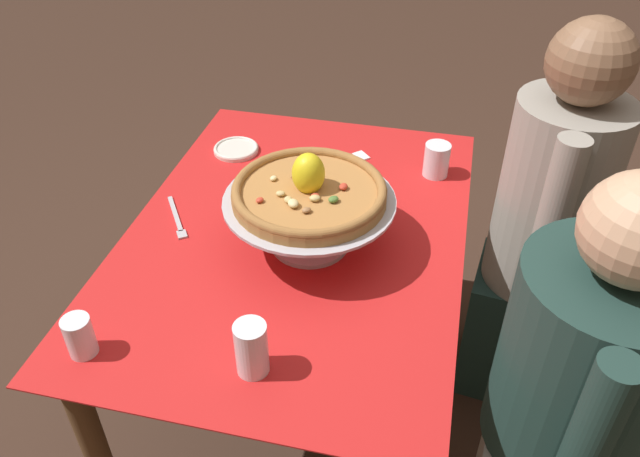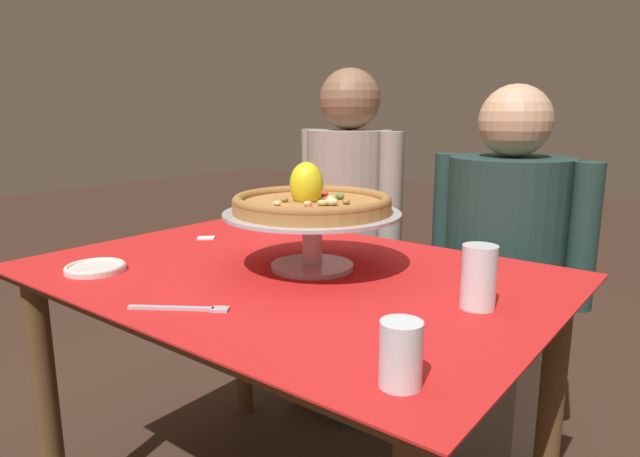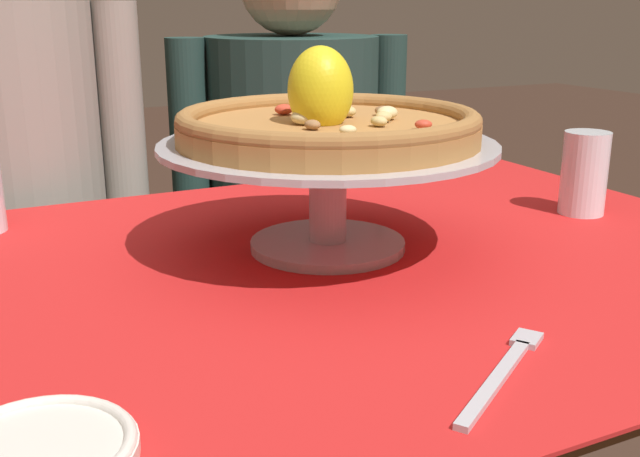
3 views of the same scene
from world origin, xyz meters
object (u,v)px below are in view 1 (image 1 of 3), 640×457
diner_right (572,404)px  pizza (309,191)px  water_glass_side_right (252,351)px  water_glass_back_left (436,162)px  water_glass_front_right (80,338)px  side_plate (236,149)px  sugar_packet (361,156)px  diner_left (541,242)px  pizza_stand (309,213)px  dinner_fork (177,219)px

diner_right → pizza: bearing=-110.5°
water_glass_side_right → water_glass_back_left: bearing=160.0°
water_glass_front_right → side_plate: 0.85m
water_glass_front_right → water_glass_side_right: 0.36m
water_glass_front_right → sugar_packet: water_glass_front_right is taller
pizza → diner_right: diner_right is taller
water_glass_front_right → diner_left: (-0.78, 0.99, -0.18)m
pizza_stand → water_glass_side_right: 0.42m
pizza_stand → diner_left: diner_left is taller
dinner_fork → diner_left: bearing=107.2°
diner_right → water_glass_side_right: bearing=-75.3°
diner_right → water_glass_back_left: bearing=-150.0°
dinner_fork → diner_left: diner_left is taller
water_glass_back_left → sugar_packet: (-0.05, -0.23, -0.04)m
dinner_fork → water_glass_front_right: bearing=-0.7°
pizza_stand → water_glass_back_left: 0.50m
water_glass_back_left → sugar_packet: size_ratio=1.99×
dinner_fork → water_glass_side_right: bearing=39.1°
pizza → side_plate: pizza is taller
dinner_fork → sugar_packet: size_ratio=3.46×
water_glass_side_right → water_glass_front_right: bearing=-84.3°
pizza → water_glass_back_left: size_ratio=3.77×
sugar_packet → pizza_stand: bearing=-6.7°
pizza_stand → dinner_fork: 0.38m
sugar_packet → diner_left: (0.13, 0.56, -0.14)m
water_glass_front_right → water_glass_side_right: (-0.04, 0.36, 0.01)m
diner_left → pizza_stand: bearing=-62.4°
diner_left → diner_right: 0.57m
diner_left → diner_right: (0.57, 0.04, -0.01)m
pizza → dinner_fork: pizza is taller
sugar_packet → diner_left: 0.59m
pizza → water_glass_front_right: 0.61m
side_plate → sugar_packet: bearing=98.3°
pizza_stand → water_glass_front_right: pizza_stand is taller
water_glass_side_right → dinner_fork: bearing=-140.9°
water_glass_front_right → water_glass_side_right: bearing=95.7°
pizza → water_glass_back_left: pizza is taller
water_glass_front_right → side_plate: size_ratio=0.67×
water_glass_front_right → water_glass_back_left: (-0.86, 0.66, 0.00)m
side_plate → sugar_packet: side_plate is taller
water_glass_front_right → water_glass_back_left: bearing=142.4°
water_glass_side_right → side_plate: size_ratio=0.89×
side_plate → dinner_fork: 0.38m
diner_left → dinner_fork: bearing=-72.8°
side_plate → diner_left: bearing=85.6°
water_glass_side_right → diner_right: diner_right is taller
dinner_fork → diner_left: (-0.31, 0.99, -0.14)m
side_plate → dinner_fork: bearing=-5.5°
water_glass_front_right → diner_right: bearing=101.6°
sugar_packet → side_plate: bearing=-81.7°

